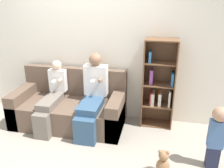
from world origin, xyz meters
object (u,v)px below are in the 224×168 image
at_px(child_seated, 51,97).
at_px(bookshelf, 159,85).
at_px(couch, 70,108).
at_px(toddler_standing, 217,134).
at_px(adult_seated, 92,94).
at_px(teddy_bear, 163,163).

height_order(child_seated, bookshelf, bookshelf).
relative_size(couch, toddler_standing, 2.14).
distance_m(couch, adult_seated, 0.55).
relative_size(child_seated, teddy_bear, 3.15).
distance_m(toddler_standing, teddy_bear, 0.74).
bearing_deg(toddler_standing, bookshelf, 127.47).
relative_size(couch, adult_seated, 1.50).
distance_m(bookshelf, teddy_bear, 1.34).
xyz_separation_m(adult_seated, teddy_bear, (1.13, -0.83, -0.46)).
bearing_deg(adult_seated, bookshelf, 20.79).
relative_size(couch, child_seated, 1.73).
bearing_deg(toddler_standing, couch, 163.07).
xyz_separation_m(adult_seated, child_seated, (-0.68, -0.05, -0.10)).
height_order(adult_seated, bookshelf, bookshelf).
distance_m(adult_seated, bookshelf, 1.08).
height_order(couch, bookshelf, bookshelf).
relative_size(adult_seated, toddler_standing, 1.43).
xyz_separation_m(couch, teddy_bear, (1.56, -0.91, -0.13)).
bearing_deg(bookshelf, teddy_bear, -84.09).
xyz_separation_m(adult_seated, toddler_standing, (1.75, -0.58, -0.13)).
relative_size(toddler_standing, bookshelf, 0.59).
bearing_deg(child_seated, bookshelf, 14.40).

